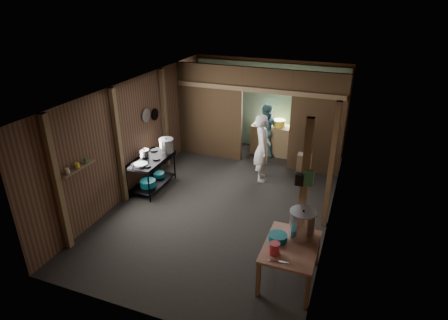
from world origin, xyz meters
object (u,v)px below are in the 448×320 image
at_px(prep_table, 290,262).
at_px(pink_bucket, 275,248).
at_px(gas_range, 152,173).
at_px(yellow_tub, 279,123).
at_px(stove_pot_large, 167,146).
at_px(cook, 262,148).
at_px(stock_pot, 302,225).

bearing_deg(prep_table, pink_bucket, -124.58).
height_order(gas_range, prep_table, gas_range).
xyz_separation_m(gas_range, prep_table, (3.71, -1.92, -0.05)).
bearing_deg(pink_bucket, yellow_tub, 102.61).
bearing_deg(stove_pot_large, cook, 22.63).
xyz_separation_m(gas_range, pink_bucket, (3.51, -2.22, 0.39)).
distance_m(stock_pot, pink_bucket, 0.67).
bearing_deg(stove_pot_large, pink_bucket, -38.95).
bearing_deg(stove_pot_large, yellow_tub, 49.72).
bearing_deg(pink_bucket, prep_table, 55.42).
relative_size(prep_table, yellow_tub, 3.29).
height_order(prep_table, stove_pot_large, stove_pot_large).
bearing_deg(gas_range, cook, 30.72).
bearing_deg(prep_table, yellow_tub, 105.54).
bearing_deg(pink_bucket, gas_range, 147.72).
relative_size(gas_range, prep_table, 1.15).
distance_m(gas_range, stove_pot_large, 0.75).
bearing_deg(prep_table, cook, 112.94).
bearing_deg(gas_range, stock_pot, -23.16).
relative_size(prep_table, pink_bucket, 5.87).
height_order(gas_range, cook, cook).
relative_size(yellow_tub, cook, 0.21).
relative_size(stove_pot_large, stock_pot, 0.69).
xyz_separation_m(stove_pot_large, yellow_tub, (2.16, 2.55, 0.01)).
distance_m(stove_pot_large, yellow_tub, 3.34).
bearing_deg(stock_pot, yellow_tub, 107.63).
xyz_separation_m(prep_table, stock_pot, (0.10, 0.29, 0.57)).
distance_m(stove_pot_large, cook, 2.33).
distance_m(stove_pot_large, pink_bucket, 4.29).
xyz_separation_m(prep_table, stove_pot_large, (-3.54, 2.40, 0.60)).
xyz_separation_m(stock_pot, cook, (-1.50, 3.01, -0.07)).
bearing_deg(stove_pot_large, gas_range, -109.46).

